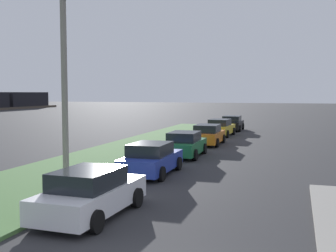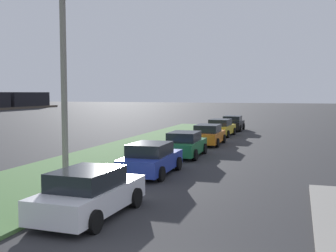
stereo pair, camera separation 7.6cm
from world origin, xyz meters
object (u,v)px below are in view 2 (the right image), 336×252
parked_car_blue (151,159)px  parked_car_yellow (221,128)px  parked_car_green (185,144)px  streetlight (70,76)px  parked_car_black (233,123)px  parked_car_white (89,193)px  parked_car_orange (208,135)px

parked_car_blue → parked_car_yellow: 18.01m
parked_car_blue → parked_car_green: same height
parked_car_blue → streetlight: streetlight is taller
parked_car_yellow → parked_car_black: bearing=0.7°
parked_car_white → parked_car_orange: (18.27, 0.24, 0.00)m
streetlight → parked_car_orange: bearing=-8.5°
parked_car_white → parked_car_blue: (6.69, 0.44, 0.00)m
parked_car_black → parked_car_blue: bearing=179.2°
parked_car_yellow → parked_car_black: same height
streetlight → parked_car_white: bearing=-142.4°
parked_car_orange → parked_car_black: bearing=-0.1°
parked_car_orange → parked_car_white: bearing=-179.6°
parked_car_black → streetlight: (-27.04, 2.17, 3.67)m
parked_car_orange → parked_car_black: same height
parked_car_orange → parked_car_yellow: (6.44, 0.26, 0.00)m
parked_car_orange → parked_car_black: (11.99, 0.06, 0.00)m
parked_car_blue → parked_car_black: (23.57, -0.13, 0.00)m
parked_car_white → parked_car_yellow: (24.70, 0.51, 0.00)m
parked_car_black → parked_car_green: bearing=179.3°
parked_car_yellow → streetlight: 21.89m
parked_car_white → streetlight: 5.48m
parked_car_black → parked_car_white: bearing=-179.9°
parked_car_green → parked_car_yellow: same height
parked_car_yellow → parked_car_white: bearing=-176.1°
parked_car_white → parked_car_orange: size_ratio=1.01×
parked_car_black → streetlight: streetlight is taller
parked_car_orange → parked_car_blue: bearing=178.7°
parked_car_green → parked_car_orange: (5.90, -0.14, 0.00)m
parked_car_orange → parked_car_yellow: bearing=2.0°
parked_car_green → streetlight: size_ratio=0.58×
parked_car_yellow → parked_car_orange: bearing=-174.9°
parked_car_black → parked_car_orange: bearing=179.8°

